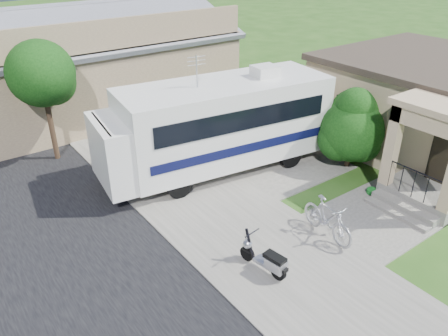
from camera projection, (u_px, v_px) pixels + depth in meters
ground at (289, 235)px, 12.70m from camera, size 120.00×120.00×0.00m
sidewalk_slab at (114, 133)px, 19.26m from camera, size 4.00×80.00×0.06m
driveway_slab at (235, 163)px, 16.67m from camera, size 7.00×6.00×0.05m
walk_slab at (381, 215)px, 13.56m from camera, size 4.00×3.00×0.05m
house at (427, 103)px, 17.55m from camera, size 9.47×7.80×3.54m
warehouse at (95, 66)px, 21.68m from camera, size 12.50×8.40×5.04m
street_tree_a at (44, 76)px, 15.66m from camera, size 2.44×2.40×4.58m
motorhome at (217, 123)px, 15.44m from camera, size 8.63×3.71×4.28m
shrub at (352, 127)px, 15.81m from camera, size 2.50×2.39×3.07m
scooter at (266, 259)px, 11.07m from camera, size 0.59×1.50×0.99m
bicycle at (327, 221)px, 12.33m from camera, size 0.76×2.00×1.17m
garden_hose at (372, 192)px, 14.65m from camera, size 0.38×0.38×0.17m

